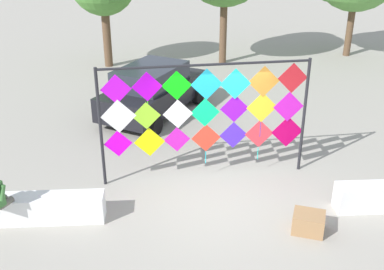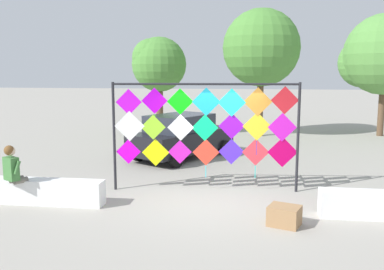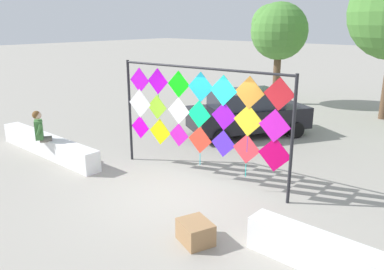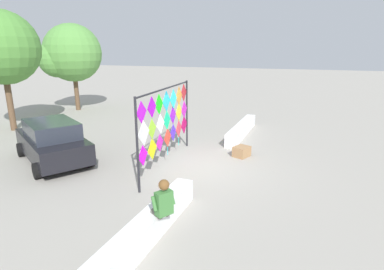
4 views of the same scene
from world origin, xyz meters
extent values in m
plane|color=#9E998E|center=(0.00, 0.00, 0.00)|extent=(120.00, 120.00, 0.00)
cube|color=white|center=(-4.63, -0.43, 0.29)|extent=(4.51, 0.45, 0.57)
cylinder|color=#232328|center=(-2.52, 0.94, 1.38)|extent=(0.07, 0.07, 2.76)
cylinder|color=#232328|center=(2.09, 1.36, 1.38)|extent=(0.07, 0.07, 2.76)
cylinder|color=#232328|center=(-0.22, 1.15, 2.71)|extent=(4.61, 0.47, 0.06)
cube|color=#EA09EF|center=(-2.17, 0.98, 0.99)|extent=(0.63, 0.07, 0.63)
cube|color=#E8EB0D|center=(-1.48, 1.05, 0.98)|extent=(0.70, 0.08, 0.70)
cube|color=#D11DBE|center=(-0.86, 1.11, 1.00)|extent=(0.60, 0.07, 0.61)
cube|color=#F23D2A|center=(-0.20, 1.15, 1.00)|extent=(0.68, 0.07, 0.68)
cylinder|color=#16D1E5|center=(-0.20, 1.16, 0.50)|extent=(0.02, 0.02, 0.31)
cube|color=#5029E1|center=(0.44, 1.23, 1.01)|extent=(0.65, 0.07, 0.65)
cube|color=#F03947|center=(1.05, 1.27, 1.01)|extent=(0.69, 0.07, 0.69)
cylinder|color=#16E5D5|center=(1.05, 1.28, 0.50)|extent=(0.02, 0.02, 0.33)
cube|color=#CF0557|center=(1.72, 1.33, 1.01)|extent=(0.77, 0.08, 0.77)
cube|color=white|center=(-2.12, 0.96, 1.66)|extent=(0.77, 0.08, 0.77)
cube|color=#93D929|center=(-1.52, 1.01, 1.63)|extent=(0.63, 0.07, 0.63)
cube|color=white|center=(-0.83, 1.08, 1.63)|extent=(0.67, 0.07, 0.67)
cube|color=#0DF982|center=(-0.22, 1.14, 1.62)|extent=(0.66, 0.07, 0.66)
cube|color=#8B13DC|center=(0.44, 1.23, 1.67)|extent=(0.66, 0.07, 0.66)
cube|color=yellow|center=(1.07, 1.26, 1.67)|extent=(0.72, 0.08, 0.72)
cylinder|color=blue|center=(1.07, 1.27, 1.12)|extent=(0.02, 0.02, 0.37)
cube|color=#D31BC6|center=(1.69, 1.31, 1.65)|extent=(0.72, 0.08, 0.72)
cube|color=#CB11EB|center=(-2.13, 0.99, 2.26)|extent=(0.66, 0.07, 0.66)
cube|color=#B009DA|center=(-1.48, 1.02, 2.30)|extent=(0.65, 0.07, 0.66)
cylinder|color=#40E516|center=(-1.48, 1.03, 1.88)|extent=(0.02, 0.02, 0.19)
cube|color=#0CF70E|center=(-0.84, 1.10, 2.28)|extent=(0.65, 0.07, 0.66)
cylinder|color=#E516E3|center=(-0.85, 1.11, 1.81)|extent=(0.02, 0.02, 0.29)
cube|color=#1AAECF|center=(-0.19, 1.16, 2.27)|extent=(0.71, 0.08, 0.71)
cylinder|color=red|center=(-0.20, 1.17, 1.77)|extent=(0.02, 0.02, 0.29)
cube|color=#21EBDF|center=(0.44, 1.19, 2.26)|extent=(0.70, 0.08, 0.70)
cube|color=orange|center=(1.07, 1.25, 2.28)|extent=(0.71, 0.08, 0.72)
cube|color=red|center=(1.74, 1.34, 2.32)|extent=(0.70, 0.08, 0.70)
cylinder|color=#666056|center=(-4.11, -0.55, 0.29)|extent=(0.11, 0.11, 0.57)
cylinder|color=#666056|center=(-4.19, -0.68, 0.60)|extent=(0.27, 0.34, 0.13)
cube|color=navy|center=(-4.08, -0.49, 0.04)|extent=(0.21, 0.26, 0.09)
cylinder|color=#666056|center=(-4.26, -0.46, 0.29)|extent=(0.11, 0.11, 0.57)
cylinder|color=#666056|center=(-4.34, -0.60, 0.60)|extent=(0.27, 0.34, 0.13)
cube|color=navy|center=(-4.23, -0.41, 0.04)|extent=(0.21, 0.26, 0.09)
cube|color=#3D7538|center=(-4.34, -0.78, 0.89)|extent=(0.41, 0.35, 0.52)
sphere|color=#DBB293|center=(-4.34, -0.78, 1.29)|extent=(0.22, 0.22, 0.22)
sphere|color=brown|center=(-4.35, -0.79, 1.31)|extent=(0.22, 0.22, 0.22)
cylinder|color=#3D7538|center=(-4.14, -0.87, 0.94)|extent=(0.16, 0.19, 0.31)
cylinder|color=#3D7538|center=(-4.52, -0.65, 0.94)|extent=(0.16, 0.19, 0.31)
cube|color=black|center=(-1.44, 5.18, 0.62)|extent=(3.47, 4.26, 0.71)
cube|color=#282D38|center=(-1.51, 5.06, 1.25)|extent=(2.41, 2.66, 0.56)
cylinder|color=black|center=(-1.48, 6.77, 0.26)|extent=(0.45, 0.56, 0.53)
cylinder|color=black|center=(-0.03, 5.91, 0.26)|extent=(0.45, 0.56, 0.53)
cylinder|color=black|center=(-2.85, 4.45, 0.26)|extent=(0.45, 0.56, 0.53)
cylinder|color=black|center=(-1.39, 3.59, 0.26)|extent=(0.45, 0.56, 0.53)
cube|color=#9E754C|center=(1.60, -1.10, 0.20)|extent=(0.73, 0.67, 0.39)
sphere|color=#4C8938|center=(0.99, 9.98, 4.35)|extent=(1.85, 1.85, 1.85)
cylinder|color=brown|center=(-3.36, 10.41, 1.27)|extent=(0.33, 0.33, 2.55)
sphere|color=#4C8938|center=(-3.36, 10.41, 3.31)|extent=(2.55, 2.55, 2.55)
sphere|color=#4C8938|center=(-3.09, 10.31, 3.59)|extent=(1.56, 1.56, 1.56)
sphere|color=#4C8938|center=(-3.69, 10.24, 3.62)|extent=(1.77, 1.77, 1.77)
camera|label=1|loc=(-1.11, -8.47, 5.56)|focal=43.98mm
camera|label=2|loc=(0.88, -9.39, 3.06)|focal=39.93mm
camera|label=3|loc=(5.50, -5.64, 3.73)|focal=36.07mm
camera|label=4|loc=(-9.51, -3.43, 3.95)|focal=28.85mm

